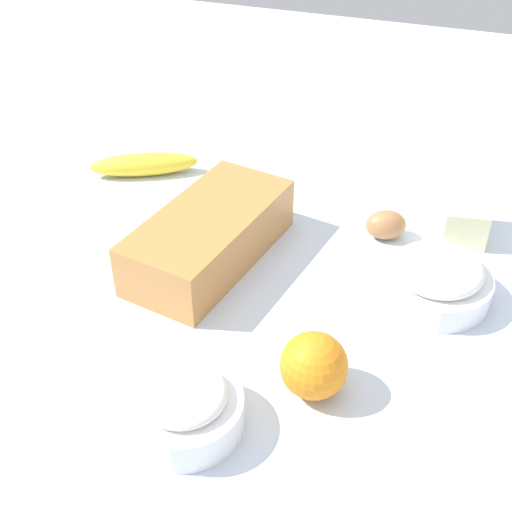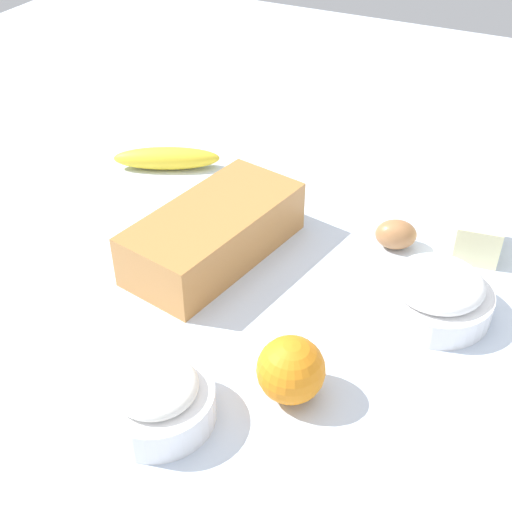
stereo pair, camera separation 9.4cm
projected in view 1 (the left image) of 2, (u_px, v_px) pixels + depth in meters
name	position (u px, v px, depth m)	size (l,w,h in m)	color
ground_plane	(256.00, 284.00, 0.97)	(2.40, 2.40, 0.02)	silver
loaf_pan	(209.00, 235.00, 0.98)	(0.30, 0.18, 0.08)	#B77A3D
flour_bowl	(185.00, 406.00, 0.73)	(0.13, 0.13, 0.07)	white
sugar_bowl	(437.00, 279.00, 0.91)	(0.15, 0.15, 0.07)	white
banana	(144.00, 164.00, 1.19)	(0.19, 0.04, 0.04)	yellow
orange_fruit	(314.00, 366.00, 0.77)	(0.08, 0.08, 0.08)	orange
butter_block	(464.00, 218.00, 1.03)	(0.09, 0.06, 0.06)	#F4EDB2
egg_near_butter	(386.00, 225.00, 1.03)	(0.05, 0.05, 0.06)	#A87144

